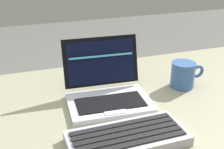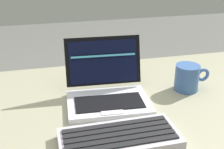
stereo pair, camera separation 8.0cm
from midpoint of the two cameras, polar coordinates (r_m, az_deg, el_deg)
The scene contains 4 objects.
desk at distance 0.99m, azimuth -3.27°, elevation -11.25°, with size 1.71×0.72×0.75m.
laptop_front at distance 0.96m, azimuth -3.40°, elevation -3.04°, with size 0.27×0.24×0.19m.
external_keyboard at distance 0.78m, azimuth -0.04°, elevation -12.14°, with size 0.31×0.14×0.03m.
coffee_mug at distance 1.06m, azimuth 11.41°, elevation -0.07°, with size 0.13×0.08×0.09m.
Camera 1 is at (-0.25, -0.77, 1.23)m, focal length 47.86 mm.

